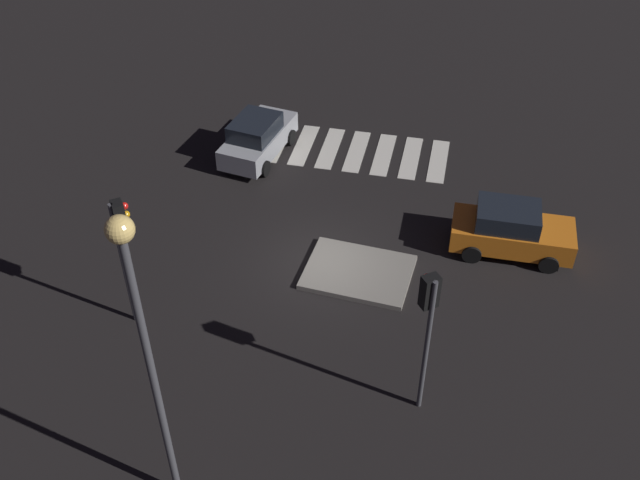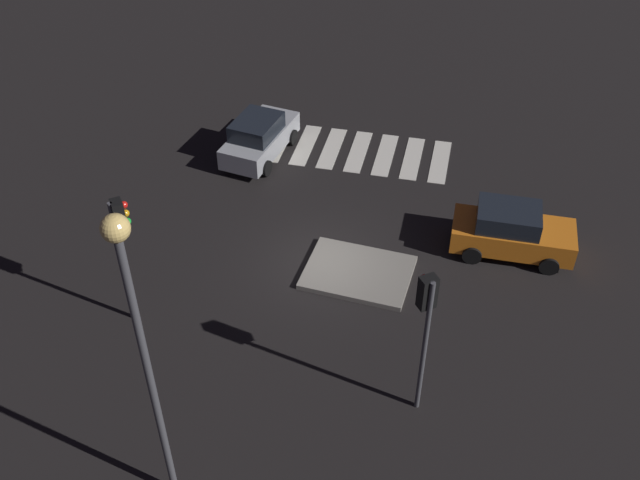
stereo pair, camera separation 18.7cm
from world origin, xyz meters
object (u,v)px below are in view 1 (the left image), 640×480
Objects in this scene: car_silver at (258,137)px; traffic_light_north at (122,234)px; traffic_island at (358,272)px; street_lamp at (143,332)px; traffic_light_west at (428,312)px; car_orange at (511,230)px.

traffic_light_north is (1.08, 9.93, 2.58)m from car_silver.
traffic_island is 0.42× the size of street_lamp.
car_silver is 14.11m from traffic_light_west.
traffic_light_west is at bearing 117.31° from traffic_island.
street_lamp is at bearing -161.65° from car_silver.
traffic_island is 0.88× the size of car_orange.
traffic_light_west is (2.39, 7.35, 2.71)m from car_orange.
traffic_island is 5.56m from car_orange.
car_silver reaches higher than traffic_island.
traffic_light_west is at bearing -108.44° from car_orange.
street_lamp is at bearing -125.11° from car_orange.
traffic_island is at bearing -108.37° from street_lamp.
traffic_light_north is (11.41, 5.93, 2.57)m from car_orange.
traffic_light_north is 0.52× the size of street_lamp.
car_orange is (-10.33, 4.00, 0.01)m from car_silver.
street_lamp reaches higher than car_orange.
street_lamp reaches higher than traffic_island.
street_lamp is (-2.35, 15.51, 5.05)m from car_silver.
traffic_light_west is at bearing -46.41° from traffic_light_north.
traffic_light_north is at bearing 44.17° from traffic_light_west.
car_silver is at bearing 46.31° from traffic_light_north.
traffic_light_west is at bearing -135.31° from car_silver.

